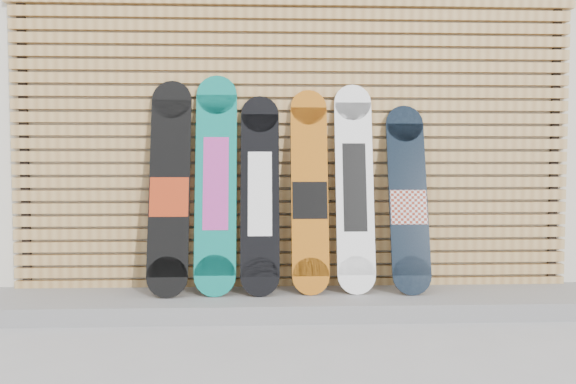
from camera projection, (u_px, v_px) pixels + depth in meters
name	position (u px, v px, depth m)	size (l,w,h in m)	color
ground	(328.00, 340.00, 3.35)	(80.00, 80.00, 0.00)	#9C9B9E
building	(337.00, 101.00, 6.77)	(12.00, 5.00, 3.60)	beige
concrete_step	(296.00, 302.00, 4.02)	(4.60, 0.70, 0.12)	gray
slat_wall	(294.00, 143.00, 4.25)	(4.26, 0.08, 2.29)	#B18449
snowboard_0	(170.00, 188.00, 4.02)	(0.29, 0.36, 1.55)	black
snowboard_1	(216.00, 183.00, 4.04)	(0.30, 0.34, 1.59)	#0C766A
snowboard_2	(260.00, 194.00, 4.06)	(0.28, 0.35, 1.44)	black
snowboard_3	(310.00, 192.00, 4.08)	(0.27, 0.32, 1.49)	#B46013
snowboard_4	(355.00, 187.00, 4.10)	(0.28, 0.31, 1.53)	white
snowboard_5	(408.00, 199.00, 4.10)	(0.28, 0.35, 1.37)	black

